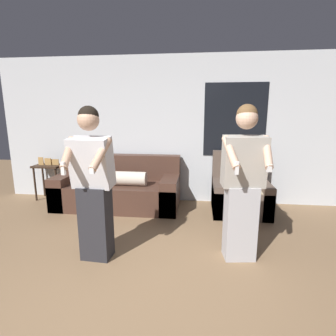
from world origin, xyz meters
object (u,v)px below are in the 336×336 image
couch (118,189)px  person_left (93,185)px  armchair (240,193)px  side_table (49,171)px  person_right (243,184)px

couch → person_left: (0.28, -1.74, 0.57)m
couch → armchair: size_ratio=2.17×
couch → person_left: bearing=-81.0°
armchair → side_table: bearing=176.2°
couch → side_table: bearing=170.5°
person_left → armchair: bearing=42.8°
armchair → person_right: person_right is taller
person_left → side_table: bearing=131.2°
side_table → person_left: (1.74, -1.99, 0.32)m
person_left → person_right: person_right is taller
armchair → couch: bearing=-179.9°
couch → person_right: bearing=-38.7°
side_table → couch: bearing=-9.5°
side_table → person_right: size_ratio=0.47×
side_table → person_left: bearing=-48.8°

